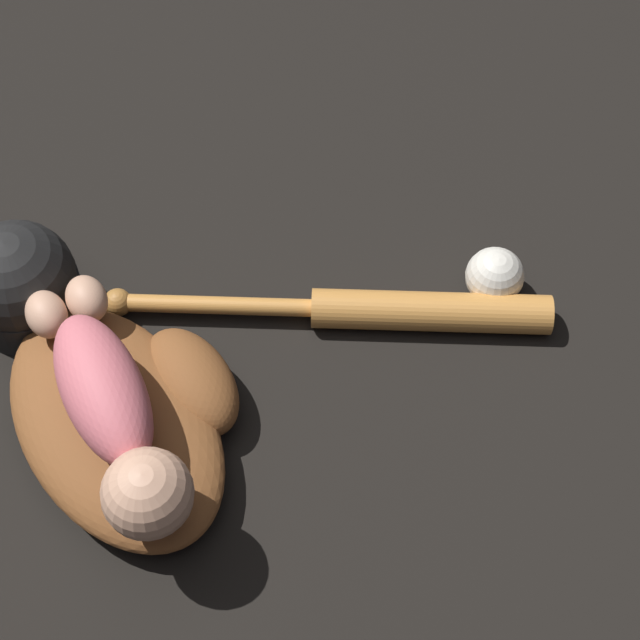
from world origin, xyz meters
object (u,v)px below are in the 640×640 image
at_px(baseball_glove, 128,417).
at_px(baseball_bat, 386,310).
at_px(baby_figure, 113,413).
at_px(baseball_cap, 20,283).
at_px(baseball, 495,276).

relative_size(baseball_glove, baseball_bat, 0.76).
relative_size(baseball_glove, baby_figure, 1.00).
bearing_deg(baseball_bat, baseball_cap, -127.24).
relative_size(baby_figure, baseball, 4.77).
height_order(baseball_glove, baseball, baseball_glove).
xyz_separation_m(baseball_glove, baseball_cap, (-0.24, -0.02, 0.02)).
distance_m(baseball_bat, baseball_cap, 0.48).
relative_size(baby_figure, baseball_bat, 0.76).
xyz_separation_m(baby_figure, baseball, (0.06, 0.53, -0.09)).
bearing_deg(baseball, baseball_bat, -107.53).
xyz_separation_m(baseball_glove, baseball_bat, (0.05, 0.36, -0.01)).
bearing_deg(baby_figure, baseball_glove, 144.05).
bearing_deg(baseball_bat, baseball_glove, -97.93).
height_order(baseball, baseball_cap, baseball_cap).
relative_size(baseball_bat, baseball_cap, 2.13).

